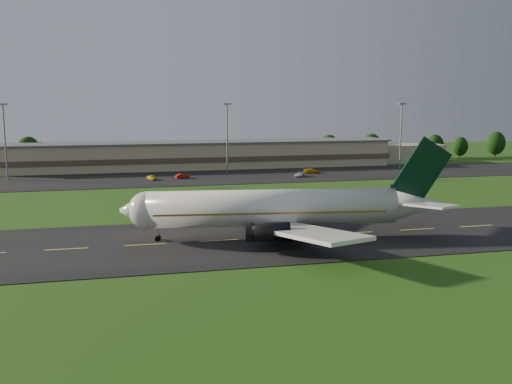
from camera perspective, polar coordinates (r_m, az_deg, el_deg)
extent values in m
plane|color=#224110|center=(89.06, 3.30, -4.53)|extent=(360.00, 360.00, 0.00)
cube|color=black|center=(89.04, 3.30, -4.50)|extent=(220.00, 30.00, 0.10)
cube|color=black|center=(158.29, -4.13, 1.48)|extent=(260.00, 30.00, 0.10)
cylinder|color=white|center=(87.34, 1.67, -1.57)|extent=(38.40, 10.37, 5.60)
sphere|color=white|center=(86.91, -10.85, -1.78)|extent=(5.60, 5.60, 5.60)
cone|color=white|center=(87.11, -12.16, -1.80)|extent=(4.65, 5.84, 5.38)
cone|color=white|center=(93.01, 15.54, -1.24)|extent=(9.62, 6.58, 5.49)
cube|color=olive|center=(87.34, 1.34, -1.80)|extent=(35.43, 10.03, 0.28)
cube|color=black|center=(86.87, -11.26, -1.43)|extent=(2.36, 3.23, 0.65)
cube|color=white|center=(77.60, 5.32, -4.09)|extent=(12.16, 20.19, 2.20)
cube|color=white|center=(98.82, 2.83, -1.21)|extent=(15.83, 19.85, 2.20)
cube|color=white|center=(88.30, 16.75, -1.24)|extent=(6.75, 9.37, 0.91)
cube|color=white|center=(97.46, 14.50, -0.20)|extent=(8.18, 9.25, 0.91)
cube|color=black|center=(92.18, 14.72, -0.16)|extent=(5.03, 1.18, 3.00)
cube|color=black|center=(92.59, 16.26, 2.12)|extent=(9.41, 1.64, 10.55)
cylinder|color=black|center=(79.78, 1.36, -3.99)|extent=(5.90, 3.39, 2.70)
cylinder|color=black|center=(95.32, 0.13, -1.82)|extent=(5.90, 3.39, 2.70)
cube|color=tan|center=(181.43, -5.36, 3.69)|extent=(120.00, 15.00, 8.00)
cube|color=#4C4438|center=(181.51, -5.36, 3.44)|extent=(121.00, 15.40, 1.60)
cube|color=#595B60|center=(181.09, -5.38, 5.00)|extent=(122.00, 16.00, 0.50)
cube|color=tan|center=(205.05, 14.36, 3.78)|extent=(28.00, 11.00, 6.00)
cylinder|color=gray|center=(166.06, -23.79, 4.54)|extent=(0.44, 0.44, 20.00)
cube|color=gray|center=(165.70, -24.01, 8.02)|extent=(2.40, 1.20, 0.50)
cylinder|color=gray|center=(165.99, -2.90, 5.30)|extent=(0.44, 0.44, 20.00)
cube|color=gray|center=(165.63, -2.93, 8.78)|extent=(2.40, 1.20, 0.50)
cylinder|color=gray|center=(184.00, 14.27, 5.40)|extent=(0.44, 0.44, 20.00)
cube|color=gray|center=(183.68, 14.39, 8.54)|extent=(2.40, 1.20, 0.50)
cylinder|color=black|center=(190.60, -21.73, 2.62)|extent=(0.56, 0.56, 3.19)
ellipsoid|color=black|center=(190.24, -21.80, 3.78)|extent=(7.44, 7.44, 9.30)
cylinder|color=black|center=(189.66, -16.02, 2.78)|extent=(0.56, 0.56, 2.55)
ellipsoid|color=black|center=(189.36, -16.07, 3.72)|extent=(5.95, 5.95, 7.44)
cylinder|color=black|center=(202.49, 7.29, 3.49)|extent=(0.56, 0.56, 2.93)
ellipsoid|color=black|center=(202.17, 7.31, 4.51)|extent=(6.84, 6.84, 8.56)
cylinder|color=black|center=(208.41, 11.44, 3.55)|extent=(0.56, 0.56, 2.99)
ellipsoid|color=black|center=(208.11, 11.47, 4.55)|extent=(6.97, 6.97, 8.71)
cylinder|color=black|center=(220.69, 17.40, 3.59)|extent=(0.56, 0.56, 2.79)
ellipsoid|color=black|center=(220.42, 17.44, 4.47)|extent=(6.50, 6.50, 8.13)
cylinder|color=black|center=(227.09, 19.70, 3.57)|extent=(0.56, 0.56, 2.44)
ellipsoid|color=black|center=(226.85, 19.74, 4.32)|extent=(5.69, 5.69, 7.11)
cylinder|color=black|center=(234.88, 22.80, 3.63)|extent=(0.56, 0.56, 3.01)
ellipsoid|color=black|center=(234.60, 22.85, 4.52)|extent=(7.02, 7.02, 8.77)
imported|color=yellow|center=(154.74, -10.37, 1.43)|extent=(2.99, 4.00, 1.27)
imported|color=#A6130B|center=(156.58, -7.38, 1.60)|extent=(4.07, 2.52, 1.27)
imported|color=silver|center=(159.42, 4.36, 1.77)|extent=(3.99, 4.88, 1.24)
imported|color=#D0920C|center=(167.00, 5.59, 2.11)|extent=(5.11, 3.28, 1.38)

